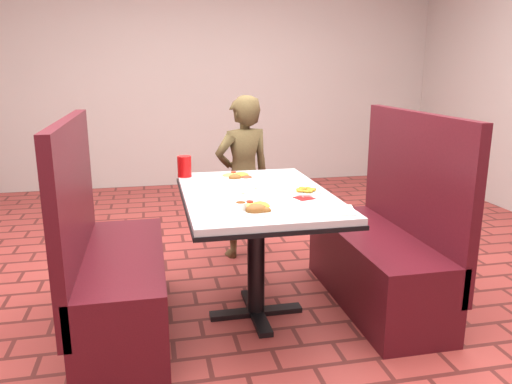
% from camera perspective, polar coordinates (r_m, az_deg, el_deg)
% --- Properties ---
extents(dining_table, '(0.81, 1.21, 0.75)m').
position_cam_1_polar(dining_table, '(2.81, 0.00, -1.90)').
color(dining_table, silver).
rests_on(dining_table, ground).
extents(booth_bench_left, '(0.47, 1.20, 1.17)m').
position_cam_1_polar(booth_bench_left, '(2.87, -16.00, -9.00)').
color(booth_bench_left, '#50121B').
rests_on(booth_bench_left, ground).
extents(booth_bench_right, '(0.47, 1.20, 1.17)m').
position_cam_1_polar(booth_bench_right, '(3.17, 14.38, -6.66)').
color(booth_bench_right, '#50121B').
rests_on(booth_bench_right, ground).
extents(diner_person, '(0.51, 0.40, 1.23)m').
position_cam_1_polar(diner_person, '(3.77, -1.47, 1.65)').
color(diner_person, brown).
rests_on(diner_person, ground).
extents(near_dinner_plate, '(0.24, 0.24, 0.07)m').
position_cam_1_polar(near_dinner_plate, '(2.40, -0.10, -1.63)').
color(near_dinner_plate, white).
rests_on(near_dinner_plate, dining_table).
extents(far_dinner_plate, '(0.24, 0.24, 0.06)m').
position_cam_1_polar(far_dinner_plate, '(3.11, -2.09, 1.92)').
color(far_dinner_plate, white).
rests_on(far_dinner_plate, dining_table).
extents(plantain_plate, '(0.17, 0.17, 0.03)m').
position_cam_1_polar(plantain_plate, '(2.77, 5.71, 0.11)').
color(plantain_plate, white).
rests_on(plantain_plate, dining_table).
extents(maroon_napkin, '(0.11, 0.11, 0.00)m').
position_cam_1_polar(maroon_napkin, '(2.66, 5.52, -0.68)').
color(maroon_napkin, maroon).
rests_on(maroon_napkin, dining_table).
extents(spoon_utensil, '(0.02, 0.12, 0.00)m').
position_cam_1_polar(spoon_utensil, '(2.71, 5.20, -0.35)').
color(spoon_utensil, silver).
rests_on(spoon_utensil, dining_table).
extents(red_tumbler, '(0.09, 0.09, 0.13)m').
position_cam_1_polar(red_tumbler, '(3.19, -8.19, 2.91)').
color(red_tumbler, '#B40C0C').
rests_on(red_tumbler, dining_table).
extents(paper_napkin, '(0.25, 0.21, 0.01)m').
position_cam_1_polar(paper_napkin, '(2.44, 8.64, -2.07)').
color(paper_napkin, white).
rests_on(paper_napkin, dining_table).
extents(knife_utensil, '(0.03, 0.18, 0.00)m').
position_cam_1_polar(knife_utensil, '(2.47, 0.62, -1.59)').
color(knife_utensil, silver).
rests_on(knife_utensil, dining_table).
extents(fork_utensil, '(0.09, 0.13, 0.00)m').
position_cam_1_polar(fork_utensil, '(2.37, 0.38, -2.27)').
color(fork_utensil, silver).
rests_on(fork_utensil, dining_table).
extents(lettuce_shreds, '(0.28, 0.32, 0.00)m').
position_cam_1_polar(lettuce_shreds, '(2.85, 0.54, 0.35)').
color(lettuce_shreds, '#8CC54E').
rests_on(lettuce_shreds, dining_table).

